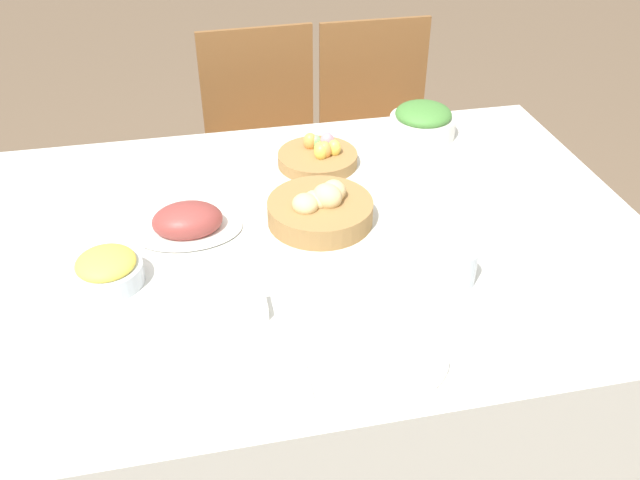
{
  "coord_description": "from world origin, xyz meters",
  "views": [
    {
      "loc": [
        -0.24,
        -1.33,
        1.67
      ],
      "look_at": [
        0.02,
        -0.09,
        0.78
      ],
      "focal_mm": 38.0,
      "sensor_mm": 36.0,
      "label": 1
    }
  ],
  "objects_px": {
    "egg_basket": "(319,156)",
    "drinking_cup": "(459,266)",
    "chair_far_center": "(266,148)",
    "bread_basket": "(320,209)",
    "knife": "(457,343)",
    "ham_platter": "(188,222)",
    "butter_dish": "(243,309)",
    "pineapple_bowl": "(107,269)",
    "green_salad_bowl": "(423,121)",
    "spoon": "(472,341)",
    "fork": "(304,367)",
    "dinner_plate": "(382,354)",
    "chair_far_right": "(380,137)"
  },
  "relations": [
    {
      "from": "green_salad_bowl",
      "to": "pineapple_bowl",
      "type": "bearing_deg",
      "value": -148.92
    },
    {
      "from": "dinner_plate",
      "to": "butter_dish",
      "type": "relative_size",
      "value": 2.56
    },
    {
      "from": "chair_far_center",
      "to": "ham_platter",
      "type": "height_order",
      "value": "chair_far_center"
    },
    {
      "from": "chair_far_right",
      "to": "green_salad_bowl",
      "type": "height_order",
      "value": "chair_far_right"
    },
    {
      "from": "chair_far_right",
      "to": "egg_basket",
      "type": "bearing_deg",
      "value": -121.68
    },
    {
      "from": "drinking_cup",
      "to": "fork",
      "type": "bearing_deg",
      "value": -153.76
    },
    {
      "from": "knife",
      "to": "spoon",
      "type": "relative_size",
      "value": 1.0
    },
    {
      "from": "fork",
      "to": "knife",
      "type": "xyz_separation_m",
      "value": [
        0.31,
        0.0,
        0.0
      ]
    },
    {
      "from": "egg_basket",
      "to": "drinking_cup",
      "type": "xyz_separation_m",
      "value": [
        0.19,
        -0.59,
        0.02
      ]
    },
    {
      "from": "ham_platter",
      "to": "green_salad_bowl",
      "type": "distance_m",
      "value": 0.82
    },
    {
      "from": "pineapple_bowl",
      "to": "butter_dish",
      "type": "xyz_separation_m",
      "value": [
        0.27,
        -0.17,
        -0.02
      ]
    },
    {
      "from": "bread_basket",
      "to": "butter_dish",
      "type": "distance_m",
      "value": 0.39
    },
    {
      "from": "green_salad_bowl",
      "to": "butter_dish",
      "type": "height_order",
      "value": "green_salad_bowl"
    },
    {
      "from": "egg_basket",
      "to": "drinking_cup",
      "type": "height_order",
      "value": "drinking_cup"
    },
    {
      "from": "spoon",
      "to": "drinking_cup",
      "type": "distance_m",
      "value": 0.19
    },
    {
      "from": "egg_basket",
      "to": "butter_dish",
      "type": "relative_size",
      "value": 2.25
    },
    {
      "from": "green_salad_bowl",
      "to": "knife",
      "type": "bearing_deg",
      "value": -104.47
    },
    {
      "from": "ham_platter",
      "to": "butter_dish",
      "type": "xyz_separation_m",
      "value": [
        0.09,
        -0.33,
        -0.01
      ]
    },
    {
      "from": "chair_far_center",
      "to": "bread_basket",
      "type": "xyz_separation_m",
      "value": [
        0.02,
        -0.88,
        0.28
      ]
    },
    {
      "from": "egg_basket",
      "to": "spoon",
      "type": "distance_m",
      "value": 0.79
    },
    {
      "from": "pineapple_bowl",
      "to": "knife",
      "type": "distance_m",
      "value": 0.76
    },
    {
      "from": "drinking_cup",
      "to": "spoon",
      "type": "bearing_deg",
      "value": -102.4
    },
    {
      "from": "chair_far_center",
      "to": "dinner_plate",
      "type": "bearing_deg",
      "value": -90.62
    },
    {
      "from": "chair_far_right",
      "to": "egg_basket",
      "type": "height_order",
      "value": "chair_far_right"
    },
    {
      "from": "pineapple_bowl",
      "to": "butter_dish",
      "type": "height_order",
      "value": "pineapple_bowl"
    },
    {
      "from": "ham_platter",
      "to": "spoon",
      "type": "relative_size",
      "value": 1.5
    },
    {
      "from": "drinking_cup",
      "to": "green_salad_bowl",
      "type": "bearing_deg",
      "value": 77.31
    },
    {
      "from": "ham_platter",
      "to": "drinking_cup",
      "type": "bearing_deg",
      "value": -29.31
    },
    {
      "from": "chair_far_right",
      "to": "pineapple_bowl",
      "type": "height_order",
      "value": "chair_far_right"
    },
    {
      "from": "chair_far_center",
      "to": "chair_far_right",
      "type": "height_order",
      "value": "same"
    },
    {
      "from": "knife",
      "to": "pineapple_bowl",
      "type": "bearing_deg",
      "value": 154.63
    },
    {
      "from": "green_salad_bowl",
      "to": "knife",
      "type": "distance_m",
      "value": 0.92
    },
    {
      "from": "dinner_plate",
      "to": "knife",
      "type": "relative_size",
      "value": 1.47
    },
    {
      "from": "butter_dish",
      "to": "drinking_cup",
      "type": "bearing_deg",
      "value": 1.39
    },
    {
      "from": "green_salad_bowl",
      "to": "dinner_plate",
      "type": "relative_size",
      "value": 0.78
    },
    {
      "from": "green_salad_bowl",
      "to": "fork",
      "type": "height_order",
      "value": "green_salad_bowl"
    },
    {
      "from": "bread_basket",
      "to": "pineapple_bowl",
      "type": "bearing_deg",
      "value": -164.04
    },
    {
      "from": "egg_basket",
      "to": "pineapple_bowl",
      "type": "distance_m",
      "value": 0.71
    },
    {
      "from": "dinner_plate",
      "to": "butter_dish",
      "type": "distance_m",
      "value": 0.3
    },
    {
      "from": "egg_basket",
      "to": "drinking_cup",
      "type": "distance_m",
      "value": 0.62
    },
    {
      "from": "green_salad_bowl",
      "to": "drinking_cup",
      "type": "xyz_separation_m",
      "value": [
        -0.16,
        -0.7,
        -0.01
      ]
    },
    {
      "from": "pineapple_bowl",
      "to": "spoon",
      "type": "bearing_deg",
      "value": -25.7
    },
    {
      "from": "chair_far_center",
      "to": "spoon",
      "type": "distance_m",
      "value": 1.4
    },
    {
      "from": "chair_far_center",
      "to": "fork",
      "type": "distance_m",
      "value": 1.39
    },
    {
      "from": "green_salad_bowl",
      "to": "chair_far_center",
      "type": "bearing_deg",
      "value": 131.7
    },
    {
      "from": "butter_dish",
      "to": "ham_platter",
      "type": "bearing_deg",
      "value": 106.03
    },
    {
      "from": "pineapple_bowl",
      "to": "chair_far_center",
      "type": "bearing_deg",
      "value": 64.83
    },
    {
      "from": "chair_far_right",
      "to": "ham_platter",
      "type": "distance_m",
      "value": 1.16
    },
    {
      "from": "green_salad_bowl",
      "to": "fork",
      "type": "relative_size",
      "value": 1.14
    },
    {
      "from": "bread_basket",
      "to": "knife",
      "type": "bearing_deg",
      "value": -70.33
    }
  ]
}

